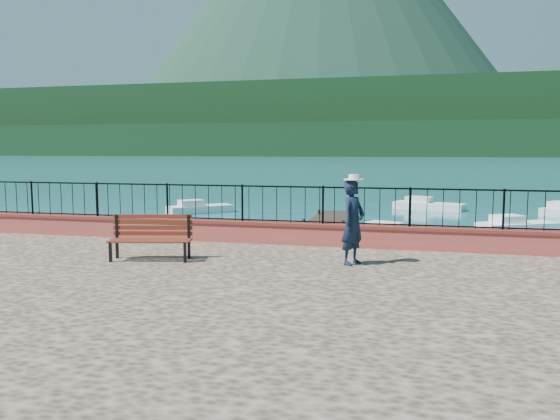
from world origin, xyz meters
The scene contains 15 objects.
ground centered at (0.00, 0.00, 0.00)m, with size 2000.00×2000.00×0.00m, color #19596B.
parapet centered at (0.00, 3.70, 1.49)m, with size 28.00×0.46×0.58m, color #A8423C.
railing centered at (0.00, 3.70, 2.25)m, with size 27.00×0.05×0.95m, color black.
dock centered at (-2.00, 12.00, 0.15)m, with size 2.00×16.00×0.30m, color #2D231C.
far_forest centered at (0.00, 300.00, 9.00)m, with size 900.00×60.00×18.00m, color black.
foothills centered at (0.00, 360.00, 22.00)m, with size 900.00×120.00×44.00m, color black.
volcano centered at (-120.00, 700.00, 190.00)m, with size 560.00×560.00×380.00m, color #142D23.
park_bench centered at (-3.77, 0.88, 1.50)m, with size 1.92×0.98×1.02m.
person centered at (0.73, 1.54, 2.13)m, with size 0.67×0.44×1.85m, color black.
hat centered at (0.73, 1.54, 3.11)m, with size 0.44×0.44×0.12m, color white.
boat_0 centered at (-6.33, 7.91, 0.40)m, with size 3.28×1.30×0.80m, color silver.
boat_1 centered at (1.35, 11.76, 0.40)m, with size 3.75×1.30×0.80m, color silver.
boat_2 centered at (6.54, 16.01, 0.40)m, with size 3.55×1.30×0.80m, color white.
boat_3 centered at (-10.27, 19.60, 0.40)m, with size 3.80×1.30×0.80m, color silver.
boat_4 centered at (2.85, 24.70, 0.40)m, with size 4.28×1.30×0.80m, color silver.
Camera 1 is at (2.03, -10.25, 3.70)m, focal length 35.00 mm.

